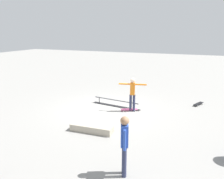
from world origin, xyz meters
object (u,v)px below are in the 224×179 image
(skateboard_main, at_px, (129,109))
(grind_rail, at_px, (116,103))
(bystander_blue_shirt, at_px, (124,143))
(loose_skateboard_black, at_px, (198,104))
(skate_ledge, at_px, (92,128))
(skater_main, at_px, (132,92))

(skateboard_main, bearing_deg, grind_rail, -53.66)
(skateboard_main, xyz_separation_m, bystander_blue_shirt, (-1.48, 4.91, 0.87))
(bystander_blue_shirt, bearing_deg, loose_skateboard_black, -33.18)
(skate_ledge, xyz_separation_m, skater_main, (-0.72, -2.83, 0.81))
(skater_main, xyz_separation_m, loose_skateboard_black, (-2.90, -2.22, -0.87))
(grind_rail, distance_m, skateboard_main, 0.97)
(skate_ledge, relative_size, skateboard_main, 2.06)
(skate_ledge, height_order, loose_skateboard_black, skate_ledge)
(skateboard_main, height_order, loose_skateboard_black, same)
(skater_main, height_order, bystander_blue_shirt, bystander_blue_shirt)
(skate_ledge, height_order, skater_main, skater_main)
(skater_main, relative_size, loose_skateboard_black, 1.99)
(skateboard_main, distance_m, loose_skateboard_black, 3.78)
(bystander_blue_shirt, xyz_separation_m, loose_skateboard_black, (-1.56, -7.16, -0.87))
(bystander_blue_shirt, bearing_deg, grind_rail, 2.86)
(bystander_blue_shirt, bearing_deg, skate_ledge, 23.40)
(grind_rail, height_order, bystander_blue_shirt, bystander_blue_shirt)
(skateboard_main, bearing_deg, bystander_blue_shirt, 79.45)
(skate_ledge, xyz_separation_m, skateboard_main, (-0.58, -2.80, -0.06))
(grind_rail, relative_size, skate_ledge, 1.63)
(skater_main, bearing_deg, grind_rail, -34.04)
(grind_rail, xyz_separation_m, bystander_blue_shirt, (-2.35, 5.34, 0.79))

